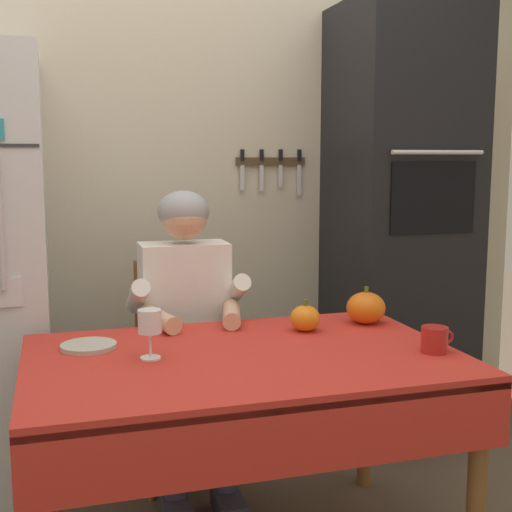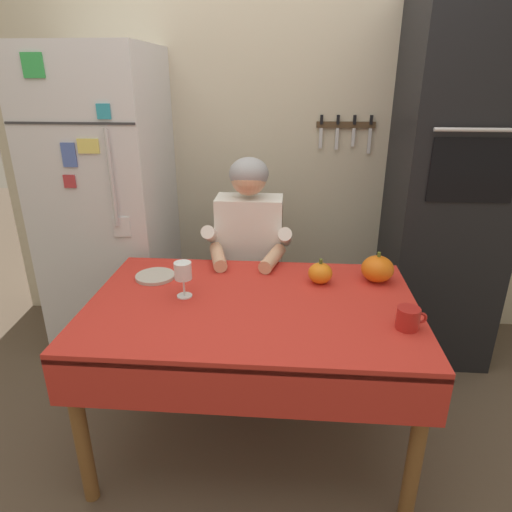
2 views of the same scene
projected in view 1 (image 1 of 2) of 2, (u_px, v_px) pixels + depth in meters
The scene contains 10 objects.
back_wall_assembly at pixel (184, 173), 3.34m from camera, with size 3.70×0.13×2.60m.
wall_oven at pixel (399, 225), 3.33m from camera, with size 0.60×0.64×2.10m.
dining_table at pixel (245, 380), 2.21m from camera, with size 1.40×0.90×0.74m.
chair_behind_person at pixel (180, 357), 2.96m from camera, with size 0.40×0.40×0.93m.
seated_person at pixel (188, 316), 2.75m from camera, with size 0.47×0.55×1.25m.
coffee_mug at pixel (435, 340), 2.23m from camera, with size 0.12×0.09×0.09m.
wine_glass at pixel (150, 324), 2.15m from camera, with size 0.08×0.08×0.16m.
pumpkin_large at pixel (305, 318), 2.50m from camera, with size 0.11×0.11×0.12m.
pumpkin_medium at pixel (366, 308), 2.62m from camera, with size 0.15×0.15×0.15m.
serving_tray at pixel (89, 346), 2.28m from camera, with size 0.19×0.19×0.02m, color #B7B2A8.
Camera 1 is at (-0.58, -1.97, 1.38)m, focal length 47.52 mm.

